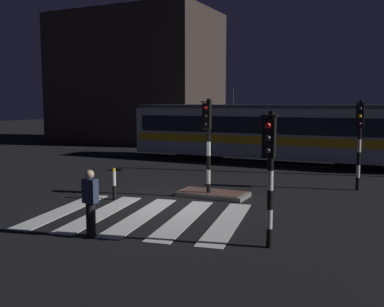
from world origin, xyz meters
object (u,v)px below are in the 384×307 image
object	(u,v)px
pedestrian_waiting_at_kerb	(90,203)
bollard_island_edge	(114,184)
tram	(274,132)
traffic_light_median_centre	(208,133)
traffic_light_corner_far_right	(360,131)
traffic_light_corner_near_right	(270,159)

from	to	relation	value
pedestrian_waiting_at_kerb	bollard_island_edge	distance (m)	4.31
bollard_island_edge	tram	bearing A→B (deg)	77.93
pedestrian_waiting_at_kerb	bollard_island_edge	xyz separation A→B (m)	(-2.01, 3.80, -0.32)
traffic_light_median_centre	traffic_light_corner_far_right	world-z (taller)	traffic_light_median_centre
traffic_light_corner_near_right	pedestrian_waiting_at_kerb	size ratio (longest dim) A/B	1.86
traffic_light_corner_far_right	bollard_island_edge	world-z (taller)	traffic_light_corner_far_right
traffic_light_corner_near_right	pedestrian_waiting_at_kerb	world-z (taller)	traffic_light_corner_near_right
traffic_light_corner_near_right	traffic_light_corner_far_right	bearing A→B (deg)	81.49
traffic_light_corner_far_right	tram	bearing A→B (deg)	128.36
tram	bollard_island_edge	bearing A→B (deg)	-102.07
traffic_light_corner_near_right	traffic_light_median_centre	bearing A→B (deg)	128.14
traffic_light_corner_far_right	pedestrian_waiting_at_kerb	size ratio (longest dim) A/B	2.02
tram	bollard_island_edge	xyz separation A→B (m)	(-2.49, -11.65, -1.19)
traffic_light_corner_near_right	traffic_light_corner_far_right	xyz separation A→B (m)	(1.21, 8.09, 0.18)
pedestrian_waiting_at_kerb	traffic_light_corner_near_right	bearing A→B (deg)	13.97
traffic_light_median_centre	bollard_island_edge	xyz separation A→B (m)	(-2.81, -1.66, -1.75)
traffic_light_median_centre	traffic_light_corner_far_right	size ratio (longest dim) A/B	1.01
traffic_light_median_centre	tram	world-z (taller)	tram
traffic_light_median_centre	tram	distance (m)	10.01
tram	pedestrian_waiting_at_kerb	bearing A→B (deg)	-91.79
traffic_light_corner_far_right	tram	xyz separation A→B (m)	(-4.98, 6.30, -0.53)
tram	pedestrian_waiting_at_kerb	distance (m)	15.47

